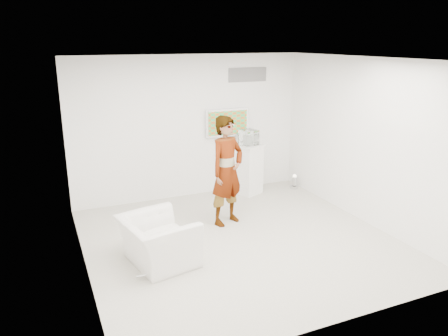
# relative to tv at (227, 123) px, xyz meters

# --- Properties ---
(room) EXTENTS (5.01, 5.01, 3.00)m
(room) POSITION_rel_tv_xyz_m (-0.85, -2.45, -0.05)
(room) COLOR beige
(room) RESTS_ON ground
(tv) EXTENTS (1.00, 0.08, 0.60)m
(tv) POSITION_rel_tv_xyz_m (0.00, 0.00, 0.00)
(tv) COLOR silver
(tv) RESTS_ON room
(logo_decal) EXTENTS (0.90, 0.02, 0.30)m
(logo_decal) POSITION_rel_tv_xyz_m (0.50, 0.04, 1.00)
(logo_decal) COLOR slate
(logo_decal) RESTS_ON room
(person) EXTENTS (0.86, 0.71, 2.01)m
(person) POSITION_rel_tv_xyz_m (-0.74, -1.66, -0.55)
(person) COLOR white
(person) RESTS_ON room
(armchair) EXTENTS (1.16, 1.27, 0.72)m
(armchair) POSITION_rel_tv_xyz_m (-2.31, -2.63, -1.19)
(armchair) COLOR white
(armchair) RESTS_ON room
(pedestal) EXTENTS (0.70, 0.70, 1.10)m
(pedestal) POSITION_rel_tv_xyz_m (0.35, -0.35, -1.00)
(pedestal) COLOR white
(pedestal) RESTS_ON room
(floor_uplight) EXTENTS (0.26, 0.26, 0.31)m
(floor_uplight) POSITION_rel_tv_xyz_m (1.47, -0.50, -1.39)
(floor_uplight) COLOR silver
(floor_uplight) RESTS_ON room
(vitrine) EXTENTS (0.39, 0.39, 0.32)m
(vitrine) POSITION_rel_tv_xyz_m (0.35, -0.35, -0.29)
(vitrine) COLOR white
(vitrine) RESTS_ON pedestal
(console) EXTENTS (0.11, 0.17, 0.22)m
(console) POSITION_rel_tv_xyz_m (0.35, -0.35, -0.34)
(console) COLOR white
(console) RESTS_ON pedestal
(wii_remote) EXTENTS (0.08, 0.13, 0.03)m
(wii_remote) POSITION_rel_tv_xyz_m (-0.56, -1.42, 0.26)
(wii_remote) COLOR white
(wii_remote) RESTS_ON person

